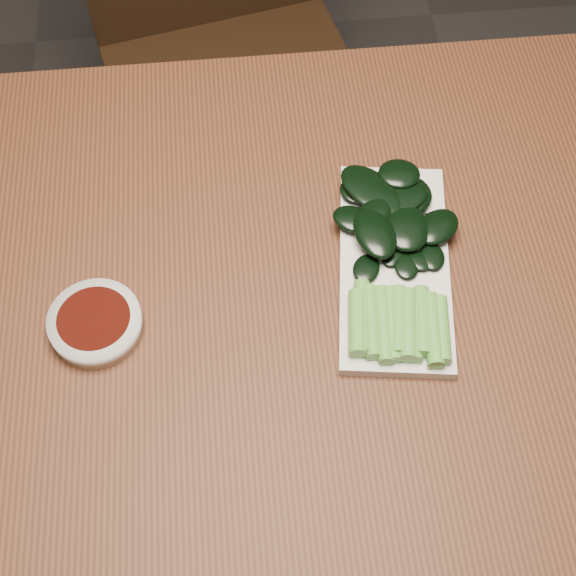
% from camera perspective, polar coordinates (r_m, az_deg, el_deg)
% --- Properties ---
extents(ground, '(6.00, 6.00, 0.00)m').
position_cam_1_polar(ground, '(1.61, -0.54, -14.56)').
color(ground, '#2C2929').
rests_on(ground, ground).
extents(table, '(1.40, 0.80, 0.75)m').
position_cam_1_polar(table, '(0.98, -0.87, -3.05)').
color(table, '#492614').
rests_on(table, ground).
extents(chair_far, '(0.55, 0.55, 0.89)m').
position_cam_1_polar(chair_far, '(1.58, -4.32, 16.75)').
color(chair_far, black).
rests_on(chair_far, ground).
extents(sauce_bowl, '(0.10, 0.10, 0.03)m').
position_cam_1_polar(sauce_bowl, '(0.91, -13.53, -2.45)').
color(sauce_bowl, beige).
rests_on(sauce_bowl, table).
extents(serving_plate, '(0.16, 0.30, 0.01)m').
position_cam_1_polar(serving_plate, '(0.94, 7.54, 1.61)').
color(serving_plate, beige).
rests_on(serving_plate, table).
extents(gai_lan, '(0.16, 0.29, 0.03)m').
position_cam_1_polar(gai_lan, '(0.93, 7.60, 2.57)').
color(gai_lan, '#57A438').
rests_on(gai_lan, serving_plate).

